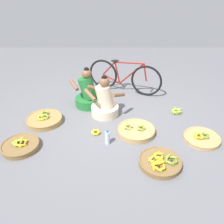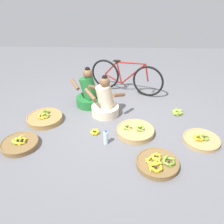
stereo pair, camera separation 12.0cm
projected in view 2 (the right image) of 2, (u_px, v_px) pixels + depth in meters
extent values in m
plane|color=slate|center=(112.00, 123.00, 4.14)|extent=(10.00, 10.00, 0.00)
cylinder|color=beige|center=(105.00, 110.00, 4.35)|extent=(0.52, 0.52, 0.18)
cylinder|color=beige|center=(105.00, 96.00, 4.20)|extent=(0.36, 0.29, 0.45)
sphere|color=brown|center=(105.00, 82.00, 4.05)|extent=(0.19, 0.19, 0.19)
sphere|color=black|center=(105.00, 78.00, 4.01)|extent=(0.10, 0.10, 0.10)
cylinder|color=brown|center=(90.00, 95.00, 4.08)|extent=(0.25, 0.28, 0.16)
cylinder|color=brown|center=(119.00, 95.00, 4.07)|extent=(0.25, 0.28, 0.16)
cylinder|color=#237233|center=(89.00, 101.00, 4.67)|extent=(0.52, 0.52, 0.18)
cylinder|color=#237233|center=(88.00, 88.00, 4.51)|extent=(0.44, 0.38, 0.48)
sphere|color=brown|center=(88.00, 73.00, 4.36)|extent=(0.19, 0.19, 0.19)
sphere|color=black|center=(87.00, 70.00, 4.32)|extent=(0.10, 0.10, 0.10)
cylinder|color=brown|center=(75.00, 84.00, 4.44)|extent=(0.23, 0.29, 0.16)
cylinder|color=brown|center=(96.00, 88.00, 4.30)|extent=(0.31, 0.15, 0.16)
torus|color=black|center=(105.00, 74.00, 5.25)|extent=(0.65, 0.30, 0.68)
torus|color=black|center=(148.00, 81.00, 4.89)|extent=(0.65, 0.30, 0.68)
cylinder|color=maroon|center=(133.00, 74.00, 4.96)|extent=(0.52, 0.24, 0.55)
cylinder|color=maroon|center=(119.00, 73.00, 5.09)|extent=(0.15, 0.09, 0.49)
cylinder|color=maroon|center=(131.00, 63.00, 4.86)|extent=(0.62, 0.28, 0.08)
cylinder|color=maroon|center=(113.00, 79.00, 5.22)|extent=(0.40, 0.19, 0.18)
cylinder|color=maroon|center=(111.00, 68.00, 5.12)|extent=(0.30, 0.15, 0.35)
cylinder|color=maroon|center=(147.00, 73.00, 4.81)|extent=(0.12, 0.07, 0.38)
ellipsoid|color=black|center=(117.00, 61.00, 4.97)|extent=(0.18, 0.08, 0.05)
cylinder|color=brown|center=(157.00, 164.00, 3.19)|extent=(0.59, 0.59, 0.08)
torus|color=brown|center=(158.00, 162.00, 3.17)|extent=(0.60, 0.60, 0.02)
ellipsoid|color=olive|center=(174.00, 162.00, 3.12)|extent=(0.06, 0.15, 0.08)
ellipsoid|color=olive|center=(170.00, 158.00, 3.19)|extent=(0.15, 0.09, 0.06)
ellipsoid|color=olive|center=(165.00, 158.00, 3.17)|extent=(0.13, 0.12, 0.09)
ellipsoid|color=olive|center=(164.00, 160.00, 3.15)|extent=(0.07, 0.15, 0.07)
ellipsoid|color=olive|center=(167.00, 164.00, 3.09)|extent=(0.14, 0.11, 0.06)
ellipsoid|color=olive|center=(172.00, 164.00, 3.09)|extent=(0.14, 0.10, 0.07)
sphere|color=#382D19|center=(169.00, 161.00, 3.14)|extent=(0.03, 0.03, 0.03)
ellipsoid|color=gold|center=(160.00, 158.00, 3.20)|extent=(0.06, 0.12, 0.07)
ellipsoid|color=gold|center=(157.00, 155.00, 3.25)|extent=(0.12, 0.08, 0.07)
ellipsoid|color=gold|center=(154.00, 155.00, 3.25)|extent=(0.12, 0.08, 0.07)
ellipsoid|color=gold|center=(153.00, 157.00, 3.20)|extent=(0.06, 0.12, 0.08)
ellipsoid|color=gold|center=(155.00, 159.00, 3.17)|extent=(0.12, 0.07, 0.06)
ellipsoid|color=gold|center=(158.00, 160.00, 3.17)|extent=(0.12, 0.07, 0.06)
sphere|color=#382D19|center=(156.00, 157.00, 3.21)|extent=(0.03, 0.03, 0.03)
ellipsoid|color=yellow|center=(158.00, 160.00, 3.15)|extent=(0.07, 0.16, 0.09)
ellipsoid|color=yellow|center=(155.00, 158.00, 3.19)|extent=(0.15, 0.11, 0.07)
ellipsoid|color=yellow|center=(149.00, 159.00, 3.18)|extent=(0.13, 0.14, 0.06)
ellipsoid|color=yellow|center=(149.00, 163.00, 3.11)|extent=(0.11, 0.15, 0.08)
ellipsoid|color=yellow|center=(156.00, 165.00, 3.08)|extent=(0.16, 0.09, 0.06)
sphere|color=#382D19|center=(153.00, 161.00, 3.14)|extent=(0.03, 0.03, 0.03)
ellipsoid|color=gold|center=(161.00, 167.00, 3.03)|extent=(0.05, 0.16, 0.08)
ellipsoid|color=gold|center=(157.00, 163.00, 3.10)|extent=(0.16, 0.08, 0.09)
ellipsoid|color=gold|center=(153.00, 163.00, 3.09)|extent=(0.16, 0.11, 0.09)
ellipsoid|color=gold|center=(150.00, 166.00, 3.04)|extent=(0.04, 0.16, 0.09)
ellipsoid|color=gold|center=(154.00, 170.00, 2.99)|extent=(0.16, 0.10, 0.09)
ellipsoid|color=gold|center=(159.00, 170.00, 3.00)|extent=(0.15, 0.13, 0.06)
sphere|color=#382D19|center=(156.00, 167.00, 3.04)|extent=(0.03, 0.03, 0.03)
cylinder|color=#A87F47|center=(45.00, 119.00, 4.17)|extent=(0.63, 0.63, 0.09)
torus|color=#A87F47|center=(45.00, 117.00, 4.15)|extent=(0.64, 0.64, 0.02)
ellipsoid|color=#9EB747|center=(48.00, 116.00, 4.14)|extent=(0.04, 0.12, 0.06)
ellipsoid|color=#9EB747|center=(47.00, 114.00, 4.17)|extent=(0.12, 0.09, 0.07)
ellipsoid|color=#9EB747|center=(45.00, 114.00, 4.17)|extent=(0.12, 0.08, 0.06)
ellipsoid|color=#9EB747|center=(43.00, 115.00, 4.15)|extent=(0.08, 0.12, 0.07)
ellipsoid|color=#9EB747|center=(42.00, 116.00, 4.12)|extent=(0.06, 0.12, 0.06)
ellipsoid|color=#9EB747|center=(44.00, 117.00, 4.09)|extent=(0.12, 0.04, 0.05)
ellipsoid|color=#9EB747|center=(46.00, 117.00, 4.09)|extent=(0.12, 0.09, 0.06)
sphere|color=#382D19|center=(45.00, 116.00, 4.13)|extent=(0.03, 0.03, 0.03)
ellipsoid|color=olive|center=(48.00, 112.00, 4.22)|extent=(0.06, 0.12, 0.07)
ellipsoid|color=olive|center=(47.00, 111.00, 4.27)|extent=(0.12, 0.09, 0.08)
ellipsoid|color=olive|center=(43.00, 111.00, 4.25)|extent=(0.08, 0.12, 0.07)
ellipsoid|color=olive|center=(43.00, 113.00, 4.22)|extent=(0.08, 0.12, 0.05)
ellipsoid|color=olive|center=(45.00, 113.00, 4.19)|extent=(0.12, 0.07, 0.07)
sphere|color=#382D19|center=(45.00, 112.00, 4.23)|extent=(0.03, 0.03, 0.03)
ellipsoid|color=yellow|center=(45.00, 117.00, 4.10)|extent=(0.05, 0.13, 0.07)
ellipsoid|color=yellow|center=(42.00, 115.00, 4.16)|extent=(0.13, 0.05, 0.07)
ellipsoid|color=yellow|center=(39.00, 116.00, 4.12)|extent=(0.06, 0.13, 0.08)
ellipsoid|color=yellow|center=(41.00, 118.00, 4.06)|extent=(0.13, 0.04, 0.06)
sphere|color=#382D19|center=(42.00, 116.00, 4.11)|extent=(0.03, 0.03, 0.03)
cylinder|color=tan|center=(135.00, 131.00, 3.84)|extent=(0.62, 0.62, 0.09)
torus|color=tan|center=(135.00, 129.00, 3.82)|extent=(0.63, 0.63, 0.02)
ellipsoid|color=#8CAD38|center=(143.00, 128.00, 3.80)|extent=(0.04, 0.12, 0.07)
ellipsoid|color=#8CAD38|center=(140.00, 126.00, 3.83)|extent=(0.12, 0.06, 0.08)
ellipsoid|color=#8CAD38|center=(137.00, 128.00, 3.79)|extent=(0.04, 0.12, 0.07)
ellipsoid|color=#8CAD38|center=(140.00, 130.00, 3.75)|extent=(0.12, 0.06, 0.07)
sphere|color=#382D19|center=(140.00, 128.00, 3.79)|extent=(0.03, 0.03, 0.03)
ellipsoid|color=#9EB747|center=(130.00, 126.00, 3.84)|extent=(0.06, 0.12, 0.08)
ellipsoid|color=#9EB747|center=(126.00, 125.00, 3.88)|extent=(0.12, 0.05, 0.05)
ellipsoid|color=#9EB747|center=(124.00, 127.00, 3.84)|extent=(0.03, 0.12, 0.05)
ellipsoid|color=#9EB747|center=(126.00, 128.00, 3.79)|extent=(0.12, 0.06, 0.08)
sphere|color=#382D19|center=(127.00, 127.00, 3.83)|extent=(0.03, 0.03, 0.03)
cylinder|color=brown|center=(20.00, 144.00, 3.55)|extent=(0.56, 0.56, 0.08)
torus|color=brown|center=(19.00, 142.00, 3.53)|extent=(0.57, 0.57, 0.02)
ellipsoid|color=gold|center=(25.00, 140.00, 3.53)|extent=(0.06, 0.16, 0.07)
ellipsoid|color=gold|center=(23.00, 138.00, 3.58)|extent=(0.16, 0.07, 0.06)
ellipsoid|color=gold|center=(19.00, 138.00, 3.57)|extent=(0.14, 0.11, 0.09)
ellipsoid|color=gold|center=(16.00, 141.00, 3.52)|extent=(0.05, 0.16, 0.06)
ellipsoid|color=gold|center=(17.00, 143.00, 3.47)|extent=(0.15, 0.10, 0.07)
ellipsoid|color=gold|center=(20.00, 143.00, 3.47)|extent=(0.15, 0.08, 0.07)
sphere|color=#382D19|center=(20.00, 141.00, 3.53)|extent=(0.03, 0.03, 0.03)
ellipsoid|color=#8CAD38|center=(20.00, 140.00, 3.53)|extent=(0.06, 0.13, 0.07)
ellipsoid|color=#8CAD38|center=(19.00, 139.00, 3.57)|extent=(0.13, 0.07, 0.07)
ellipsoid|color=#8CAD38|center=(15.00, 140.00, 3.55)|extent=(0.10, 0.13, 0.06)
ellipsoid|color=#8CAD38|center=(13.00, 142.00, 3.49)|extent=(0.11, 0.12, 0.07)
ellipsoid|color=#8CAD38|center=(16.00, 143.00, 3.48)|extent=(0.13, 0.07, 0.06)
sphere|color=#382D19|center=(17.00, 141.00, 3.53)|extent=(0.03, 0.03, 0.03)
cylinder|color=tan|center=(201.00, 140.00, 3.66)|extent=(0.57, 0.57, 0.06)
torus|color=tan|center=(202.00, 139.00, 3.64)|extent=(0.58, 0.58, 0.02)
ellipsoid|color=olive|center=(208.00, 138.00, 3.62)|extent=(0.06, 0.12, 0.05)
ellipsoid|color=olive|center=(205.00, 136.00, 3.67)|extent=(0.11, 0.10, 0.07)
ellipsoid|color=olive|center=(201.00, 136.00, 3.67)|extent=(0.11, 0.10, 0.05)
ellipsoid|color=olive|center=(201.00, 138.00, 3.63)|extent=(0.05, 0.13, 0.05)
ellipsoid|color=olive|center=(204.00, 139.00, 3.59)|extent=(0.12, 0.07, 0.07)
ellipsoid|color=olive|center=(207.00, 139.00, 3.59)|extent=(0.12, 0.08, 0.05)
sphere|color=#382D19|center=(204.00, 137.00, 3.63)|extent=(0.03, 0.03, 0.03)
ellipsoid|color=gold|center=(202.00, 138.00, 3.61)|extent=(0.05, 0.13, 0.07)
ellipsoid|color=gold|center=(197.00, 136.00, 3.66)|extent=(0.13, 0.07, 0.07)
ellipsoid|color=gold|center=(195.00, 138.00, 3.61)|extent=(0.05, 0.13, 0.08)
ellipsoid|color=gold|center=(200.00, 140.00, 3.57)|extent=(0.13, 0.06, 0.08)
sphere|color=#382D19|center=(198.00, 138.00, 3.62)|extent=(0.04, 0.04, 0.04)
ellipsoid|color=#9EB747|center=(179.00, 112.00, 4.41)|extent=(0.06, 0.12, 0.07)
ellipsoid|color=#9EB747|center=(178.00, 111.00, 4.43)|extent=(0.10, 0.12, 0.08)
ellipsoid|color=#9EB747|center=(175.00, 111.00, 4.45)|extent=(0.13, 0.08, 0.07)
ellipsoid|color=#9EB747|center=(174.00, 111.00, 4.43)|extent=(0.10, 0.12, 0.08)
ellipsoid|color=#9EB747|center=(174.00, 112.00, 4.39)|extent=(0.07, 0.13, 0.08)
ellipsoid|color=#9EB747|center=(176.00, 113.00, 4.37)|extent=(0.13, 0.08, 0.08)
ellipsoid|color=#9EB747|center=(178.00, 113.00, 4.37)|extent=(0.12, 0.09, 0.08)
sphere|color=#382D19|center=(177.00, 112.00, 4.41)|extent=(0.03, 0.03, 0.03)
ellipsoid|color=#8CAD38|center=(180.00, 113.00, 4.38)|extent=(0.04, 0.15, 0.08)
ellipsoid|color=#8CAD38|center=(178.00, 111.00, 4.43)|extent=(0.15, 0.10, 0.09)
ellipsoid|color=#8CAD38|center=(175.00, 111.00, 4.43)|extent=(0.15, 0.11, 0.07)
ellipsoid|color=#8CAD38|center=(174.00, 113.00, 4.39)|extent=(0.04, 0.15, 0.06)
ellipsoid|color=#8CAD38|center=(176.00, 114.00, 4.33)|extent=(0.15, 0.11, 0.09)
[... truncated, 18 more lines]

